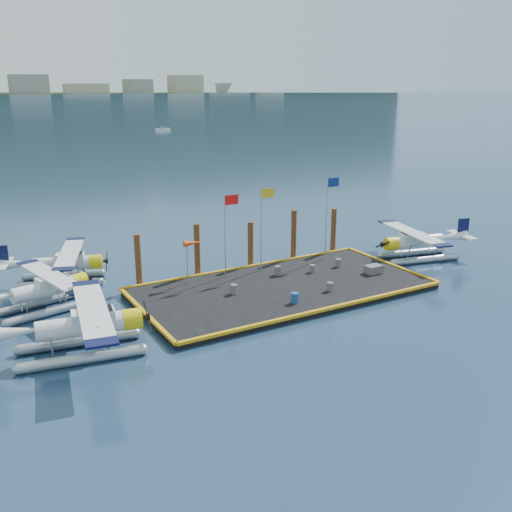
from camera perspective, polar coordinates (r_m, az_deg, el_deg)
The scene contains 24 objects.
ground at distance 40.02m, azimuth 2.64°, elevation -3.53°, with size 4000.00×4000.00×0.00m, color #1A334E.
dock at distance 39.95m, azimuth 2.64°, elevation -3.27°, with size 20.00×10.00×0.40m, color black.
dock_bumpers at distance 39.85m, azimuth 2.65°, elevation -2.87°, with size 20.25×10.25×0.18m, color #C7860B, non-canonical shape.
far_backdrop at distance 1788.12m, azimuth -22.44°, elevation 15.45°, with size 3050.00×2050.00×810.00m.
seaplane_a at distance 31.75m, azimuth -16.59°, elevation -6.95°, with size 8.80×9.65×3.41m.
seaplane_b at distance 38.63m, azimuth -20.09°, elevation -3.27°, with size 7.86×8.53×3.02m.
seaplane_c at distance 43.52m, azimuth -18.50°, elevation -0.89°, with size 7.93×8.45×3.04m.
seaplane_d at distance 48.48m, azimuth 15.65°, elevation 1.21°, with size 8.28×8.99×3.18m.
drum_0 at distance 38.27m, azimuth -2.23°, elevation -3.34°, with size 0.46×0.46×0.65m, color #535357.
drum_1 at distance 39.10m, azimuth 7.41°, elevation -3.06°, with size 0.43×0.43×0.61m, color #535357.
drum_2 at distance 44.32m, azimuth 8.23°, elevation -0.68°, with size 0.44×0.44×0.62m, color #535357.
drum_3 at distance 36.77m, azimuth 3.90°, elevation -4.20°, with size 0.48×0.48×0.68m, color #1A4590.
drum_4 at distance 42.83m, azimuth 5.67°, elevation -1.25°, with size 0.40×0.40×0.57m, color #535357.
drum_5 at distance 42.01m, azimuth 2.21°, elevation -1.47°, with size 0.47×0.47×0.67m, color #535357.
crate at distance 43.27m, azimuth 11.68°, elevation -1.31°, with size 1.21×0.81×0.61m, color #535357.
flagpole_red at distance 40.81m, azimuth -2.88°, elevation 3.32°, with size 1.14×0.08×6.00m.
flagpole_yellow at distance 42.19m, azimuth 0.75°, elevation 3.95°, with size 1.14×0.08×6.20m.
flagpole_blue at distance 45.44m, azimuth 7.29°, elevation 4.97°, with size 1.14×0.08×6.50m.
windsock at distance 39.97m, azimuth -6.34°, elevation 1.22°, with size 1.40×0.44×3.12m.
piling_0 at distance 40.58m, azimuth -11.69°, elevation -0.60°, with size 0.44×0.44×4.00m, color #4E2F16.
piling_1 at distance 42.09m, azimuth -5.90°, elevation 0.43°, with size 0.44×0.44×4.20m, color #4E2F16.
piling_2 at distance 44.08m, azimuth -0.55°, elevation 1.01°, with size 0.44×0.44×3.80m, color #4E2F16.
piling_3 at distance 46.04m, azimuth 3.79°, elevation 1.98°, with size 0.44×0.44×4.30m, color #4E2F16.
piling_4 at distance 48.35m, azimuth 7.74°, elevation 2.40°, with size 0.44×0.44×4.00m, color #4E2F16.
Camera 1 is at (-20.31, -31.56, 13.89)m, focal length 40.00 mm.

